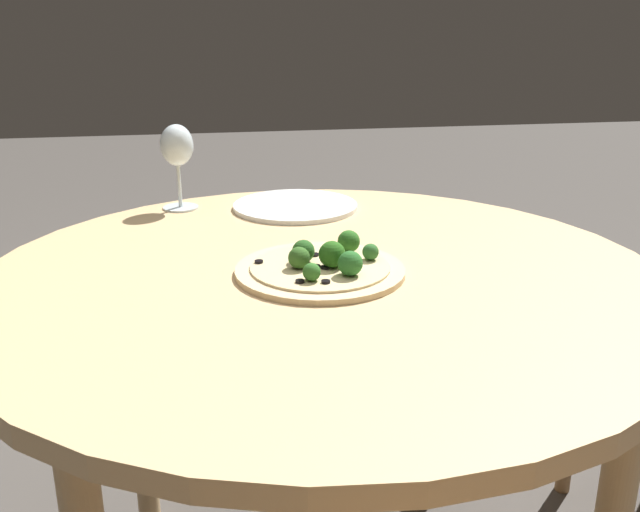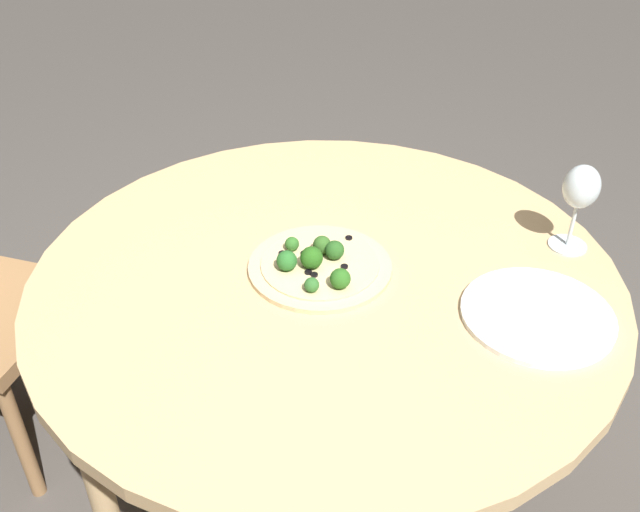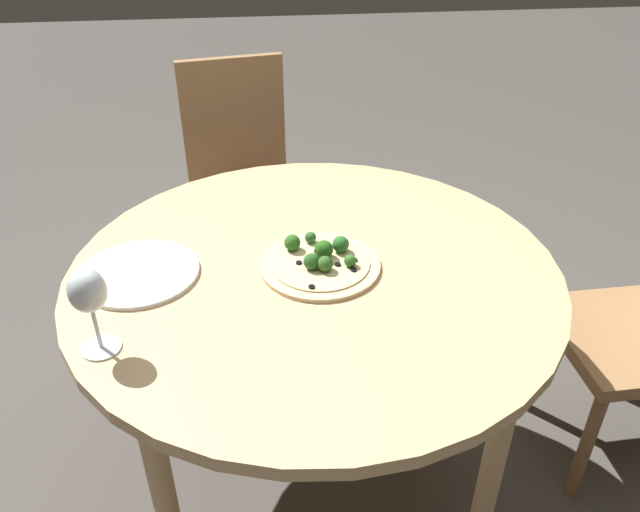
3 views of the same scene
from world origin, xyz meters
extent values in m
plane|color=#4C4742|center=(0.00, 0.00, 0.00)|extent=(12.00, 12.00, 0.00)
cylinder|color=tan|center=(0.00, 0.00, 0.72)|extent=(1.13, 1.13, 0.03)
cylinder|color=tan|center=(0.35, -0.35, 0.35)|extent=(0.05, 0.05, 0.70)
cylinder|color=tan|center=(-0.35, 0.35, 0.35)|extent=(0.05, 0.05, 0.70)
cylinder|color=tan|center=(0.35, 0.35, 0.35)|extent=(0.05, 0.05, 0.70)
cylinder|color=#997047|center=(-0.19, 0.70, 0.20)|extent=(0.04, 0.04, 0.39)
cylinder|color=#997047|center=(0.15, 0.71, 0.20)|extent=(0.04, 0.04, 0.39)
cylinder|color=#DBBC89|center=(0.01, 0.01, 0.74)|extent=(0.28, 0.28, 0.01)
cylinder|color=beige|center=(0.01, 0.01, 0.74)|extent=(0.23, 0.23, 0.00)
sphere|color=#315D21|center=(0.04, 0.02, 0.76)|extent=(0.04, 0.04, 0.04)
sphere|color=#2D6329|center=(-0.08, 0.00, 0.76)|extent=(0.03, 0.03, 0.03)
sphere|color=#2A611E|center=(-0.05, -0.05, 0.77)|extent=(0.04, 0.04, 0.04)
sphere|color=#2F6724|center=(0.03, 0.08, 0.76)|extent=(0.03, 0.03, 0.03)
sphere|color=#286627|center=(-0.03, 0.07, 0.77)|extent=(0.04, 0.04, 0.04)
sphere|color=#26551E|center=(0.03, -0.01, 0.77)|extent=(0.04, 0.04, 0.04)
sphere|color=#265B18|center=(-0.01, 0.02, 0.77)|extent=(0.04, 0.04, 0.04)
cylinder|color=black|center=(0.00, 0.03, 0.75)|extent=(0.01, 0.01, 0.00)
cylinder|color=black|center=(0.10, -0.02, 0.75)|extent=(0.01, 0.01, 0.00)
cylinder|color=black|center=(0.01, 0.02, 0.75)|extent=(0.01, 0.01, 0.00)
cylinder|color=black|center=(0.05, 0.08, 0.75)|extent=(0.01, 0.01, 0.00)
cylinder|color=black|center=(-0.03, 0.02, 0.75)|extent=(0.01, 0.01, 0.00)
cylinder|color=black|center=(0.01, 0.09, 0.75)|extent=(0.01, 0.01, 0.00)
cylinder|color=black|center=(0.02, 0.05, 0.75)|extent=(0.01, 0.01, 0.00)
cylinder|color=black|center=(0.01, -0.04, 0.75)|extent=(0.01, 0.01, 0.00)
cylinder|color=black|center=(-0.04, 0.01, 0.75)|extent=(0.01, 0.01, 0.00)
cylinder|color=silver|center=(0.23, -0.44, 0.73)|extent=(0.08, 0.08, 0.00)
cylinder|color=silver|center=(0.23, -0.44, 0.78)|extent=(0.01, 0.01, 0.09)
ellipsoid|color=silver|center=(0.23, -0.44, 0.87)|extent=(0.07, 0.07, 0.09)
cylinder|color=white|center=(-0.01, -0.39, 0.74)|extent=(0.27, 0.27, 0.01)
camera|label=1|loc=(0.19, 1.08, 1.14)|focal=40.00mm
camera|label=2|loc=(-1.04, -0.33, 1.55)|focal=40.00mm
camera|label=3|loc=(1.18, -0.12, 1.53)|focal=35.00mm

